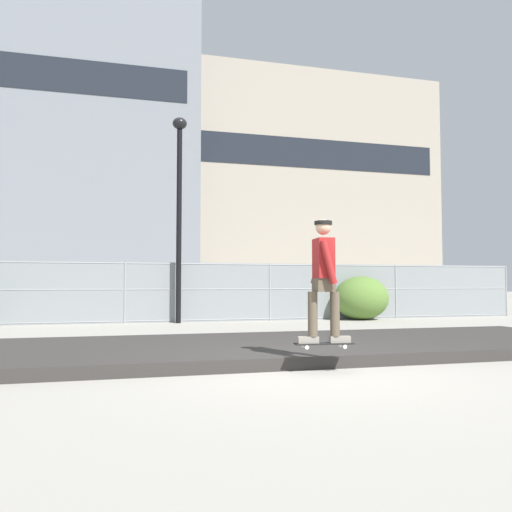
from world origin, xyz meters
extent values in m
plane|color=#9E998E|center=(0.00, 0.00, 0.00)|extent=(120.00, 120.00, 0.00)
cube|color=#33302D|center=(0.00, 2.09, 0.09)|extent=(12.71, 3.79, 0.18)
cube|color=black|center=(0.14, -0.04, 0.39)|extent=(0.82, 0.29, 0.02)
cylinder|color=silver|center=(0.41, 0.02, 0.35)|extent=(0.06, 0.04, 0.05)
cylinder|color=silver|center=(0.39, -0.16, 0.35)|extent=(0.06, 0.04, 0.05)
cylinder|color=silver|center=(-0.11, 0.08, 0.35)|extent=(0.06, 0.04, 0.05)
cylinder|color=silver|center=(-0.13, -0.10, 0.35)|extent=(0.06, 0.04, 0.05)
cube|color=#99999E|center=(0.40, -0.07, 0.37)|extent=(0.07, 0.14, 0.01)
cube|color=#99999E|center=(-0.12, -0.01, 0.37)|extent=(0.07, 0.14, 0.01)
cube|color=gray|center=(0.36, -0.07, 0.44)|extent=(0.29, 0.13, 0.09)
cube|color=gray|center=(-0.08, -0.01, 0.44)|extent=(0.29, 0.13, 0.09)
cylinder|color=brown|center=(0.29, -0.06, 0.78)|extent=(0.13, 0.13, 0.60)
cylinder|color=brown|center=(-0.01, -0.02, 0.78)|extent=(0.13, 0.13, 0.60)
cube|color=brown|center=(0.14, -0.04, 1.17)|extent=(0.28, 0.37, 0.18)
cube|color=maroon|center=(0.14, -0.04, 1.53)|extent=(0.26, 0.40, 0.54)
cylinder|color=maroon|center=(0.17, 0.20, 1.47)|extent=(0.24, 0.12, 0.58)
cylinder|color=maroon|center=(0.11, -0.28, 1.47)|extent=(0.24, 0.12, 0.58)
sphere|color=tan|center=(0.14, -0.04, 1.96)|extent=(0.21, 0.21, 0.21)
cylinder|color=black|center=(0.14, -0.04, 2.02)|extent=(0.24, 0.24, 0.05)
cylinder|color=gray|center=(-2.29, 9.67, 0.93)|extent=(0.06, 0.06, 1.85)
cylinder|color=gray|center=(2.29, 9.67, 0.93)|extent=(0.06, 0.06, 1.85)
cylinder|color=gray|center=(6.86, 9.67, 0.93)|extent=(0.06, 0.06, 1.85)
cylinder|color=gray|center=(11.43, 9.67, 0.93)|extent=(0.06, 0.06, 1.85)
cylinder|color=gray|center=(0.00, 9.67, 1.81)|extent=(22.85, 0.04, 0.04)
cylinder|color=gray|center=(0.00, 9.67, 1.02)|extent=(22.85, 0.04, 0.04)
cylinder|color=gray|center=(0.00, 9.67, 0.06)|extent=(22.85, 0.04, 0.04)
cube|color=gray|center=(0.00, 9.67, 0.93)|extent=(22.85, 0.01, 1.85)
cylinder|color=black|center=(-0.71, 9.33, 2.98)|extent=(0.16, 0.16, 5.95)
ellipsoid|color=black|center=(-0.71, 9.33, 6.13)|extent=(0.44, 0.44, 0.36)
cube|color=black|center=(-4.44, 13.10, 0.67)|extent=(4.51, 2.09, 0.70)
cube|color=#23282D|center=(-4.64, 13.12, 1.34)|extent=(2.30, 1.74, 0.64)
cylinder|color=black|center=(-3.03, 13.87, 0.32)|extent=(0.65, 0.28, 0.64)
cylinder|color=black|center=(-3.14, 12.16, 0.32)|extent=(0.65, 0.28, 0.64)
cylinder|color=black|center=(-5.75, 14.05, 0.32)|extent=(0.65, 0.28, 0.64)
cylinder|color=black|center=(-5.86, 12.34, 0.32)|extent=(0.65, 0.28, 0.64)
cube|color=slate|center=(-9.78, 39.29, 12.95)|extent=(26.73, 14.22, 25.89)
cube|color=#1E232B|center=(-9.78, 32.16, 16.05)|extent=(24.59, 0.04, 2.50)
cube|color=#9E9384|center=(11.52, 39.45, 9.83)|extent=(28.64, 10.45, 19.66)
cube|color=#1E232B|center=(11.52, 34.21, 12.19)|extent=(26.35, 0.04, 2.50)
ellipsoid|color=#567A33|center=(5.30, 9.19, 0.72)|extent=(1.86, 1.52, 1.43)
camera|label=1|loc=(-2.59, -6.62, 1.19)|focal=36.70mm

